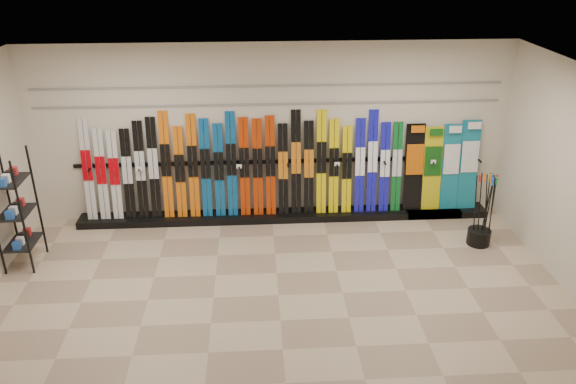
{
  "coord_description": "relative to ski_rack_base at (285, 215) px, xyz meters",
  "views": [
    {
      "loc": [
        -0.27,
        -6.41,
        4.52
      ],
      "look_at": [
        0.2,
        1.0,
        1.1
      ],
      "focal_mm": 35.0,
      "sensor_mm": 36.0,
      "label": 1
    }
  ],
  "objects": [
    {
      "name": "ski_rack_base",
      "position": [
        0.0,
        0.0,
        0.0
      ],
      "size": [
        8.0,
        0.4,
        0.12
      ],
      "primitive_type": "cube",
      "color": "black",
      "rests_on": "floor"
    },
    {
      "name": "snowboards",
      "position": [
        2.71,
        0.08,
        0.81
      ],
      "size": [
        1.29,
        0.24,
        1.56
      ],
      "color": "black",
      "rests_on": "ski_rack_base"
    },
    {
      "name": "ceiling",
      "position": [
        -0.22,
        -2.28,
        2.94
      ],
      "size": [
        8.0,
        8.0,
        0.0
      ],
      "primitive_type": "plane",
      "rotation": [
        3.14,
        0.0,
        0.0
      ],
      "color": "silver",
      "rests_on": "back_wall"
    },
    {
      "name": "slatwall_rail_0",
      "position": [
        -0.22,
        0.2,
        1.94
      ],
      "size": [
        7.6,
        0.02,
        0.03
      ],
      "primitive_type": "cube",
      "color": "gray",
      "rests_on": "back_wall"
    },
    {
      "name": "back_wall",
      "position": [
        -0.22,
        0.22,
        1.44
      ],
      "size": [
        8.0,
        0.0,
        8.0
      ],
      "primitive_type": "plane",
      "rotation": [
        1.57,
        0.0,
        0.0
      ],
      "color": "beige",
      "rests_on": "floor"
    },
    {
      "name": "skis",
      "position": [
        -0.67,
        0.07,
        0.88
      ],
      "size": [
        5.36,
        0.28,
        1.8
      ],
      "color": "silver",
      "rests_on": "ski_rack_base"
    },
    {
      "name": "pole_bin",
      "position": [
        3.04,
        -1.06,
        0.07
      ],
      "size": [
        0.36,
        0.36,
        0.25
      ],
      "primitive_type": "cylinder",
      "color": "black",
      "rests_on": "floor"
    },
    {
      "name": "ski_poles",
      "position": [
        3.07,
        -1.08,
        0.55
      ],
      "size": [
        0.34,
        0.27,
        1.18
      ],
      "color": "black",
      "rests_on": "pole_bin"
    },
    {
      "name": "floor",
      "position": [
        -0.22,
        -2.28,
        -0.06
      ],
      "size": [
        8.0,
        8.0,
        0.0
      ],
      "primitive_type": "plane",
      "color": "gray",
      "rests_on": "ground"
    },
    {
      "name": "accessory_rack",
      "position": [
        -3.97,
        -1.2,
        0.82
      ],
      "size": [
        0.4,
        0.6,
        1.77
      ],
      "primitive_type": "cube",
      "color": "black",
      "rests_on": "floor"
    },
    {
      "name": "slatwall_rail_1",
      "position": [
        -0.22,
        0.2,
        2.24
      ],
      "size": [
        7.6,
        0.02,
        0.03
      ],
      "primitive_type": "cube",
      "color": "gray",
      "rests_on": "back_wall"
    }
  ]
}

